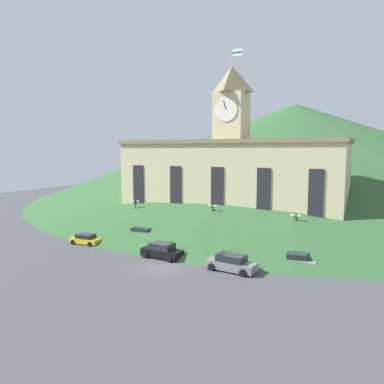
# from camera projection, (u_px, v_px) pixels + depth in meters

# --- Properties ---
(ground_plane) EXTENTS (160.00, 160.00, 0.00)m
(ground_plane) POSITION_uv_depth(u_px,v_px,m) (162.00, 267.00, 40.31)
(ground_plane) COLOR #424247
(civic_building) EXTENTS (34.34, 11.49, 27.64)m
(civic_building) POSITION_uv_depth(u_px,v_px,m) (231.00, 182.00, 58.09)
(civic_building) COLOR beige
(civic_building) RESTS_ON ground
(banner_fence) EXTENTS (32.23, 0.12, 2.78)m
(banner_fence) POSITION_uv_depth(u_px,v_px,m) (209.00, 232.00, 51.42)
(banner_fence) COLOR #1E8438
(banner_fence) RESTS_ON ground
(hillside_backdrop) EXTENTS (137.27, 137.27, 25.09)m
(hillside_backdrop) POSITION_uv_depth(u_px,v_px,m) (295.00, 151.00, 101.91)
(hillside_backdrop) COLOR #2D562D
(hillside_backdrop) RESTS_ON ground
(street_lamp_center) EXTENTS (1.26, 0.36, 4.97)m
(street_lamp_center) POSITION_uv_depth(u_px,v_px,m) (136.00, 209.00, 57.60)
(street_lamp_center) COLOR black
(street_lamp_center) RESTS_ON ground
(street_lamp_left) EXTENTS (1.26, 0.36, 5.09)m
(street_lamp_left) POSITION_uv_depth(u_px,v_px,m) (213.00, 215.00, 51.92)
(street_lamp_left) COLOR black
(street_lamp_left) RESTS_ON ground
(street_lamp_far_left) EXTENTS (1.26, 0.36, 4.59)m
(street_lamp_far_left) POSITION_uv_depth(u_px,v_px,m) (296.00, 224.00, 46.93)
(street_lamp_far_left) COLOR black
(street_lamp_far_left) RESTS_ON ground
(car_silver_hatch) EXTENTS (4.02, 2.25, 1.50)m
(car_silver_hatch) POSITION_uv_depth(u_px,v_px,m) (297.00, 261.00, 40.41)
(car_silver_hatch) COLOR #B7B7BC
(car_silver_hatch) RESTS_ON ground
(car_gray_pickup) EXTENTS (5.48, 2.82, 1.75)m
(car_gray_pickup) POSITION_uv_depth(u_px,v_px,m) (231.00, 263.00, 39.03)
(car_gray_pickup) COLOR slate
(car_gray_pickup) RESTS_ON ground
(car_yellow_coupe) EXTENTS (4.27, 2.26, 1.35)m
(car_yellow_coupe) POSITION_uv_depth(u_px,v_px,m) (86.00, 239.00, 50.45)
(car_yellow_coupe) COLOR yellow
(car_yellow_coupe) RESTS_ON ground
(car_blue_van) EXTENTS (5.16, 2.49, 2.10)m
(car_blue_van) POSITION_uv_depth(u_px,v_px,m) (143.00, 236.00, 51.09)
(car_blue_van) COLOR #284C99
(car_blue_van) RESTS_ON ground
(car_black_suv) EXTENTS (5.04, 2.67, 1.80)m
(car_black_suv) POSITION_uv_depth(u_px,v_px,m) (162.00, 251.00, 43.77)
(car_black_suv) COLOR black
(car_black_suv) RESTS_ON ground
(pedestrian) EXTENTS (0.45, 0.44, 1.86)m
(pedestrian) POSITION_uv_depth(u_px,v_px,m) (253.00, 244.00, 46.18)
(pedestrian) COLOR brown
(pedestrian) RESTS_ON ground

